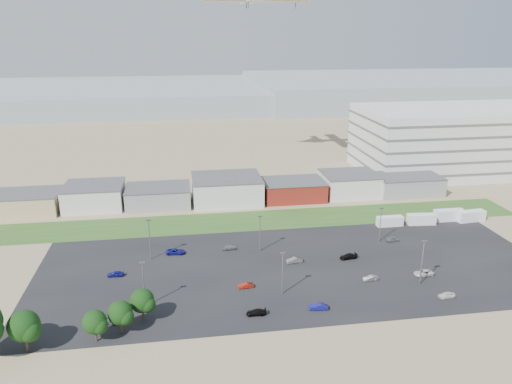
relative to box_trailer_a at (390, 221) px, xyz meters
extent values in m
plane|color=#8A7758|center=(-37.98, -41.85, -1.41)|extent=(700.00, 700.00, 0.00)
cube|color=black|center=(-32.98, -21.85, -1.40)|extent=(120.00, 50.00, 0.01)
cube|color=#2B541F|center=(-37.98, 10.15, -1.40)|extent=(160.00, 16.00, 0.02)
cube|color=silver|center=(52.02, 53.15, 11.09)|extent=(80.00, 40.00, 25.00)
imported|color=silver|center=(-4.71, -30.17, -0.77)|extent=(4.75, 2.51, 1.27)
imported|color=#A5A5AA|center=(-17.62, -30.67, -0.82)|extent=(3.65, 1.63, 1.16)
imported|color=silver|center=(-4.66, -40.29, -0.79)|extent=(3.67, 1.64, 1.23)
imported|color=black|center=(-45.14, -40.72, -0.83)|extent=(4.04, 1.81, 1.15)
imported|color=maroon|center=(-45.72, -29.63, -0.85)|extent=(3.47, 1.41, 1.12)
imported|color=navy|center=(-74.33, -19.73, -0.78)|extent=(3.71, 1.64, 1.24)
imported|color=#A5A5AA|center=(-47.09, -9.26, -0.86)|extent=(3.88, 1.81, 1.09)
imported|color=#595B5E|center=(-32.42, -19.15, -0.75)|extent=(4.09, 1.84, 1.30)
imported|color=#A5A5AA|center=(-3.72, -10.72, -0.80)|extent=(3.63, 1.64, 1.21)
imported|color=navy|center=(-60.77, -9.72, -0.75)|extent=(4.93, 2.69, 1.31)
imported|color=#595B5E|center=(-73.63, -39.09, -0.75)|extent=(4.71, 2.43, 1.31)
imported|color=black|center=(-18.82, -19.06, -0.78)|extent=(4.49, 2.28, 1.25)
imported|color=navy|center=(-32.48, -40.65, -0.77)|extent=(4.00, 1.86, 1.27)
camera|label=1|loc=(-58.42, -125.71, 52.00)|focal=35.00mm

